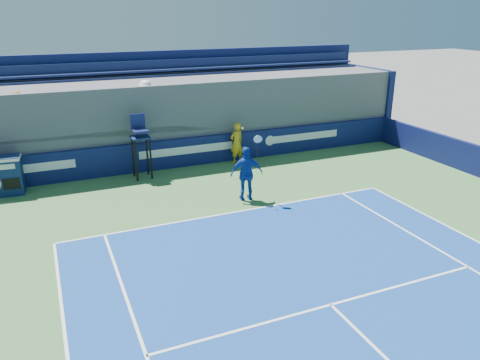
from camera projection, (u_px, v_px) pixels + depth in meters
name	position (u px, v px, depth m)	size (l,w,h in m)	color
ball_person	(237.00, 143.00, 19.69)	(0.63, 0.41, 1.73)	gold
back_hoarding	(187.00, 152.00, 19.37)	(20.40, 0.21, 1.20)	#0C1448
match_clock	(2.00, 175.00, 16.30)	(1.37, 0.82, 1.40)	#0F1E4C
umpire_chair	(140.00, 140.00, 17.71)	(0.71, 0.71, 2.48)	black
tennis_player	(247.00, 174.00, 15.77)	(1.18, 0.69, 2.57)	#123795
stadium_seating	(172.00, 113.00, 20.72)	(21.00, 4.05, 4.40)	#4F4F54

